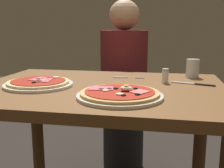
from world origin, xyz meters
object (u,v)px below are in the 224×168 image
object	(u,v)px
dining_table	(101,113)
diner_person	(123,91)
fork	(126,78)
pizza_across_left	(39,83)
knife	(196,84)
water_glass_near	(193,70)
salt_shaker	(165,76)
pizza_foreground	(120,94)

from	to	relation	value
dining_table	diner_person	bearing A→B (deg)	90.13
dining_table	fork	size ratio (longest dim) A/B	6.85
pizza_across_left	knife	bearing A→B (deg)	13.23
dining_table	pizza_across_left	distance (m)	0.30
dining_table	water_glass_near	distance (m)	0.54
knife	dining_table	bearing A→B (deg)	-165.64
water_glass_near	salt_shaker	world-z (taller)	water_glass_near
diner_person	water_glass_near	bearing A→B (deg)	134.97
salt_shaker	dining_table	bearing A→B (deg)	-157.22
salt_shaker	diner_person	world-z (taller)	diner_person
pizza_foreground	salt_shaker	distance (m)	0.35
diner_person	knife	bearing A→B (deg)	124.56
pizza_across_left	salt_shaker	bearing A→B (deg)	17.43
knife	diner_person	bearing A→B (deg)	124.56
pizza_foreground	water_glass_near	bearing A→B (deg)	58.36
pizza_across_left	fork	distance (m)	0.44
water_glass_near	pizza_across_left	bearing A→B (deg)	-152.89
pizza_across_left	dining_table	bearing A→B (deg)	11.43
pizza_across_left	knife	size ratio (longest dim) A/B	1.57
water_glass_near	dining_table	bearing A→B (deg)	-144.65
dining_table	pizza_foreground	size ratio (longest dim) A/B	3.41
fork	diner_person	size ratio (longest dim) A/B	0.13
water_glass_near	diner_person	xyz separation A→B (m)	(-0.42, 0.42, -0.23)
knife	salt_shaker	bearing A→B (deg)	175.51
fork	salt_shaker	bearing A→B (deg)	-25.74
knife	water_glass_near	bearing A→B (deg)	90.06
pizza_foreground	water_glass_near	world-z (taller)	water_glass_near
pizza_across_left	salt_shaker	world-z (taller)	salt_shaker
water_glass_near	diner_person	size ratio (longest dim) A/B	0.08
dining_table	pizza_across_left	world-z (taller)	pizza_across_left
pizza_foreground	pizza_across_left	xyz separation A→B (m)	(-0.38, 0.14, -0.00)
dining_table	salt_shaker	bearing A→B (deg)	22.78
water_glass_near	salt_shaker	distance (m)	0.22
pizza_across_left	salt_shaker	distance (m)	0.57
pizza_across_left	fork	bearing A→B (deg)	37.16
water_glass_near	fork	size ratio (longest dim) A/B	0.59
water_glass_near	knife	size ratio (longest dim) A/B	0.49
pizza_foreground	knife	xyz separation A→B (m)	(0.30, 0.30, -0.01)
knife	pizza_across_left	bearing A→B (deg)	-166.77
dining_table	diner_person	xyz separation A→B (m)	(-0.00, 0.71, -0.06)
diner_person	pizza_foreground	bearing A→B (deg)	97.48
knife	salt_shaker	world-z (taller)	salt_shaker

